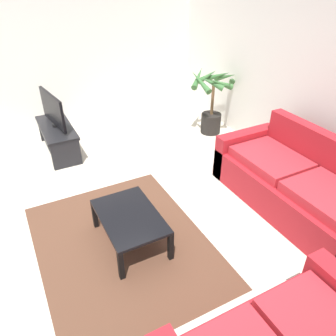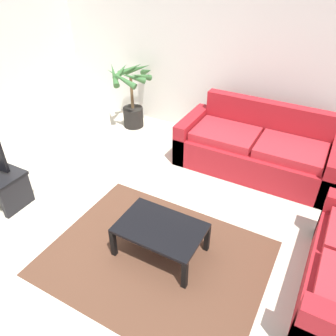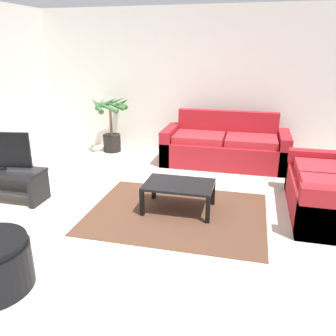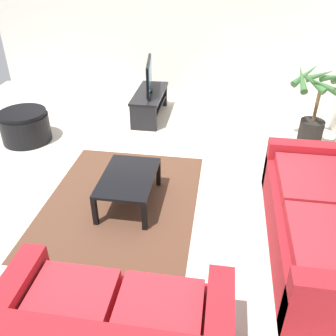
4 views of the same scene
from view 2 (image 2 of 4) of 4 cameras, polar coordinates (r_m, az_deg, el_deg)
ground_plane at (r=3.64m, az=-9.49°, el=-14.58°), size 6.60×6.60×0.00m
wall_back at (r=5.22m, az=10.10°, el=18.90°), size 6.00×0.06×2.70m
couch_main at (r=4.79m, az=15.02°, el=2.96°), size 2.16×0.90×0.90m
coffee_table at (r=3.40m, az=-1.32°, el=-10.68°), size 0.87×0.57×0.37m
area_rug at (r=3.57m, az=-2.08°, el=-15.21°), size 2.20×1.70×0.01m
potted_palm at (r=5.72m, az=-6.20°, el=12.10°), size 0.83×0.83×1.09m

